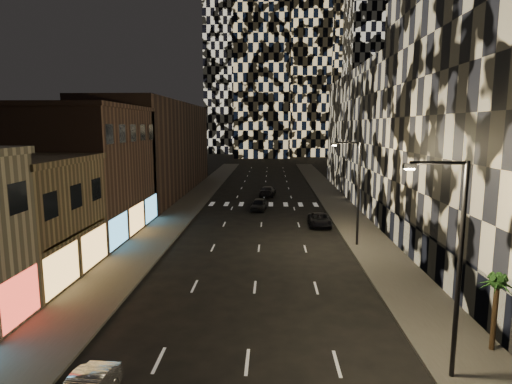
# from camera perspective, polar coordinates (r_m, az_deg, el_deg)

# --- Properties ---
(sidewalk_left) EXTENTS (4.00, 120.00, 0.15)m
(sidewalk_left) POSITION_cam_1_polar(r_m,az_deg,el_deg) (58.71, -8.81, -1.49)
(sidewalk_left) COLOR #47443F
(sidewalk_left) RESTS_ON ground
(sidewalk_right) EXTENTS (4.00, 120.00, 0.15)m
(sidewalk_right) POSITION_cam_1_polar(r_m,az_deg,el_deg) (58.36, 10.86, -1.60)
(sidewalk_right) COLOR #47443F
(sidewalk_right) RESTS_ON ground
(curb_left) EXTENTS (0.20, 120.00, 0.15)m
(curb_left) POSITION_cam_1_polar(r_m,az_deg,el_deg) (58.36, -6.79, -1.51)
(curb_left) COLOR #4C4C47
(curb_left) RESTS_ON ground
(curb_right) EXTENTS (0.20, 120.00, 0.15)m
(curb_right) POSITION_cam_1_polar(r_m,az_deg,el_deg) (58.08, 8.81, -1.60)
(curb_right) COLOR #4C4C47
(curb_right) RESTS_ON ground
(retail_tan) EXTENTS (10.00, 10.00, 8.00)m
(retail_tan) POSITION_cam_1_polar(r_m,az_deg,el_deg) (33.70, -30.41, -3.48)
(retail_tan) COLOR #746346
(retail_tan) RESTS_ON ground
(retail_brown) EXTENTS (10.00, 15.00, 12.00)m
(retail_brown) POSITION_cam_1_polar(r_m,az_deg,el_deg) (44.31, -21.99, 2.39)
(retail_brown) COLOR brown
(retail_brown) RESTS_ON ground
(retail_filler_left) EXTENTS (10.00, 40.00, 14.00)m
(retail_filler_left) POSITION_cam_1_polar(r_m,az_deg,el_deg) (69.21, -13.12, 5.71)
(retail_filler_left) COLOR brown
(retail_filler_left) RESTS_ON ground
(midrise_base) EXTENTS (0.60, 25.00, 3.00)m
(midrise_base) POSITION_cam_1_polar(r_m,az_deg,el_deg) (34.39, 21.26, -6.92)
(midrise_base) COLOR #383838
(midrise_base) RESTS_ON ground
(midrise_filler_right) EXTENTS (16.00, 40.00, 18.00)m
(midrise_filler_right) POSITION_cam_1_polar(r_m,az_deg,el_deg) (66.51, 18.77, 7.08)
(midrise_filler_right) COLOR #232326
(midrise_filler_right) RESTS_ON ground
(tower_center_low) EXTENTS (18.00, 18.00, 95.00)m
(tower_center_low) POSITION_cam_1_polar(r_m,az_deg,el_deg) (151.36, 0.91, 22.97)
(tower_center_low) COLOR black
(tower_center_low) RESTS_ON ground
(streetlight_near) EXTENTS (2.55, 0.25, 9.00)m
(streetlight_near) POSITION_cam_1_polar(r_m,az_deg,el_deg) (18.96, 24.92, -7.67)
(streetlight_near) COLOR black
(streetlight_near) RESTS_ON sidewalk_right
(streetlight_far) EXTENTS (2.55, 0.25, 9.00)m
(streetlight_far) POSITION_cam_1_polar(r_m,az_deg,el_deg) (37.80, 13.21, 0.80)
(streetlight_far) COLOR black
(streetlight_far) RESTS_ON sidewalk_right
(car_dark_midlane) EXTENTS (2.22, 4.50, 1.47)m
(car_dark_midlane) POSITION_cam_1_polar(r_m,az_deg,el_deg) (53.47, 0.38, -1.67)
(car_dark_midlane) COLOR black
(car_dark_midlane) RESTS_ON ground
(car_dark_oncoming) EXTENTS (2.65, 5.39, 1.51)m
(car_dark_oncoming) POSITION_cam_1_polar(r_m,az_deg,el_deg) (64.37, 1.56, 0.13)
(car_dark_oncoming) COLOR black
(car_dark_oncoming) RESTS_ON ground
(car_dark_rightlane) EXTENTS (2.27, 4.83, 1.34)m
(car_dark_rightlane) POSITION_cam_1_polar(r_m,az_deg,el_deg) (45.58, 8.48, -3.70)
(car_dark_rightlane) COLOR black
(car_dark_rightlane) RESTS_ON ground
(palm_tree) EXTENTS (1.85, 1.87, 3.67)m
(palm_tree) POSITION_cam_1_polar(r_m,az_deg,el_deg) (22.80, 29.46, -11.00)
(palm_tree) COLOR #47331E
(palm_tree) RESTS_ON sidewalk_right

